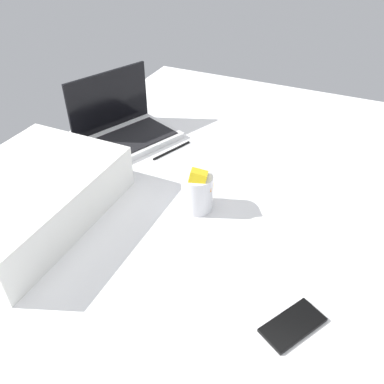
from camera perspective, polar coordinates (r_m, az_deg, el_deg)
The scene contains 6 objects.
bed_mattress at distance 127.34cm, azimuth 5.33°, elevation -3.71°, with size 180.00×140.00×18.00cm, color white.
laptop at distance 149.99cm, azimuth -9.63°, elevation 8.96°, with size 39.31×33.93×23.00cm.
snack_cup at distance 113.11cm, azimuth 0.80°, elevation 0.17°, with size 9.00×9.13×13.89cm.
cell_phone at distance 91.75cm, azimuth 14.10°, elevation -17.81°, with size 6.80×14.00×0.80cm, color black.
pillow at distance 118.50cm, azimuth -22.49°, elevation -0.82°, with size 52.00×36.00×13.00cm, color white.
charger_cable at distance 142.31cm, azimuth -2.88°, elevation 5.91°, with size 17.00×0.60×0.60cm, color black.
Camera 1 is at (-92.23, -28.99, 91.89)cm, focal length 37.59 mm.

